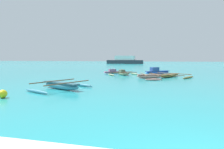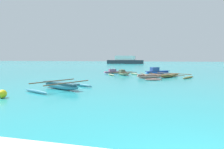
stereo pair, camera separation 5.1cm
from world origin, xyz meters
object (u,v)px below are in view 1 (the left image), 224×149
moored_boat_0 (157,72)px  moored_boat_5 (149,76)px  moored_boat_2 (170,76)px  mooring_buoy_0 (3,94)px  moored_boat_3 (61,86)px  moored_boat_4 (123,73)px  distant_ferry (125,60)px  moored_boat_1 (115,72)px

moored_boat_0 → moored_boat_5: (-0.73, -6.03, -0.10)m
moored_boat_2 → mooring_buoy_0: 17.31m
moored_boat_0 → moored_boat_3: (-6.32, -15.00, -0.07)m
moored_boat_2 → moored_boat_4: bearing=105.9°
moored_boat_0 → moored_boat_2: size_ratio=0.67×
distant_ferry → moored_boat_3: bearing=-84.3°
moored_boat_5 → mooring_buoy_0: bearing=-134.3°
distant_ferry → moored_boat_5: bearing=-77.4°
moored_boat_0 → moored_boat_3: 16.28m
moored_boat_0 → moored_boat_2: 4.28m
moored_boat_1 → moored_boat_5: 7.98m
moored_boat_0 → moored_boat_1: 5.89m
distant_ferry → moored_boat_0: bearing=-75.0°
moored_boat_1 → distant_ferry: size_ratio=0.24×
moored_boat_3 → distant_ferry: bearing=120.3°
moored_boat_2 → moored_boat_0: bearing=49.9°
moored_boat_3 → distant_ferry: (-6.18, 61.48, 0.95)m
moored_boat_2 → distant_ferry: size_ratio=0.39×
moored_boat_0 → mooring_buoy_0: bearing=-153.1°
distant_ferry → moored_boat_2: bearing=-74.5°
moored_boat_5 → mooring_buoy_0: size_ratio=9.98×
moored_boat_0 → distant_ferry: size_ratio=0.26×
moored_boat_4 → moored_boat_5: 4.87m
moored_boat_0 → moored_boat_1: (-5.88, 0.05, -0.11)m
moored_boat_0 → mooring_buoy_0: 20.17m
moored_boat_0 → distant_ferry: distant_ferry is taller
moored_boat_0 → moored_boat_5: size_ratio=0.76×
moored_boat_1 → moored_boat_2: size_ratio=0.61×
moored_boat_3 → moored_boat_4: 12.55m
moored_boat_2 → distant_ferry: distant_ferry is taller
moored_boat_1 → mooring_buoy_0: (-2.04, -18.60, 0.01)m
moored_boat_4 → moored_boat_5: moored_boat_4 is taller
moored_boat_3 → mooring_buoy_0: bearing=-89.8°
moored_boat_1 → distant_ferry: bearing=60.2°
moored_boat_2 → mooring_buoy_0: mooring_buoy_0 is taller
moored_boat_3 → moored_boat_5: (5.59, 8.97, -0.03)m
moored_boat_2 → mooring_buoy_0: bearing=176.7°
moored_boat_0 → mooring_buoy_0: (-7.92, -18.54, -0.10)m
moored_boat_1 → moored_boat_2: 8.41m
moored_boat_1 → moored_boat_4: bearing=-95.8°
moored_boat_4 → moored_boat_0: bearing=83.1°
moored_boat_1 → moored_boat_4: (1.68, -2.68, 0.01)m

